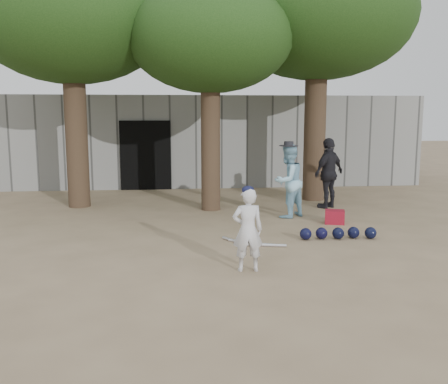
{
  "coord_description": "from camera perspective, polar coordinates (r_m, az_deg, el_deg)",
  "views": [
    {
      "loc": [
        -0.36,
        -8.22,
        2.4
      ],
      "look_at": [
        0.6,
        1.0,
        0.95
      ],
      "focal_mm": 40.0,
      "sensor_mm": 36.0,
      "label": 1
    }
  ],
  "objects": [
    {
      "name": "spectator_blue",
      "position": [
        11.71,
        7.33,
        1.24
      ],
      "size": [
        1.05,
        1.02,
        1.71
      ],
      "primitive_type": "imported",
      "rotation": [
        0.0,
        0.0,
        3.78
      ],
      "color": "#92C9E2",
      "rests_on": "ground"
    },
    {
      "name": "red_bag",
      "position": [
        11.31,
        12.54,
        -2.79
      ],
      "size": [
        0.5,
        0.43,
        0.3
      ],
      "primitive_type": "cube",
      "rotation": [
        0.0,
        0.0,
        -0.3
      ],
      "color": "#A4152E",
      "rests_on": "ground"
    },
    {
      "name": "back_building",
      "position": [
        18.57,
        -4.87,
        6.09
      ],
      "size": [
        16.0,
        5.24,
        3.0
      ],
      "color": "gray",
      "rests_on": "ground"
    },
    {
      "name": "tree_row",
      "position": [
        13.47,
        -1.23,
        18.66
      ],
      "size": [
        11.4,
        5.8,
        6.69
      ],
      "color": "brown",
      "rests_on": "ground"
    },
    {
      "name": "spectator_dark",
      "position": [
        13.08,
        11.89,
        2.12
      ],
      "size": [
        1.11,
        0.98,
        1.8
      ],
      "primitive_type": "imported",
      "rotation": [
        0.0,
        0.0,
        3.77
      ],
      "color": "black",
      "rests_on": "ground"
    },
    {
      "name": "helmet_row",
      "position": [
        9.95,
        12.89,
        -4.61
      ],
      "size": [
        1.51,
        0.3,
        0.23
      ],
      "color": "black",
      "rests_on": "ground"
    },
    {
      "name": "bat_pile",
      "position": [
        9.33,
        3.06,
        -5.86
      ],
      "size": [
        1.11,
        0.78,
        0.06
      ],
      "color": "silver",
      "rests_on": "ground"
    },
    {
      "name": "boy_player",
      "position": [
        7.65,
        2.72,
        -4.36
      ],
      "size": [
        0.47,
        0.31,
        1.29
      ],
      "primitive_type": "imported",
      "rotation": [
        0.0,
        0.0,
        3.14
      ],
      "color": "silver",
      "rests_on": "ground"
    },
    {
      "name": "ground",
      "position": [
        8.57,
        -3.33,
        -7.39
      ],
      "size": [
        70.0,
        70.0,
        0.0
      ],
      "primitive_type": "plane",
      "color": "#937C5E",
      "rests_on": "ground"
    }
  ]
}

